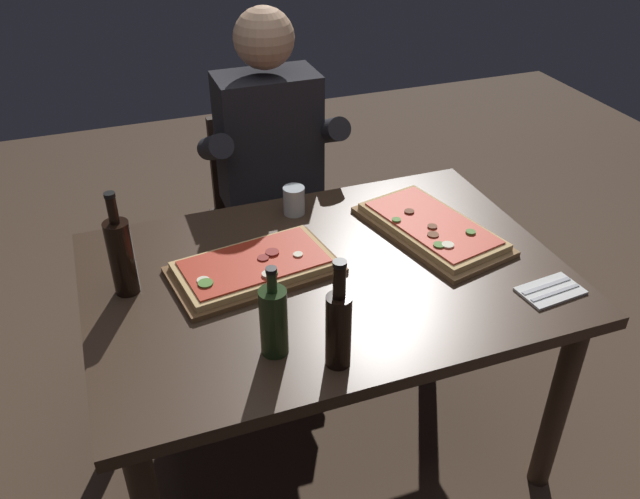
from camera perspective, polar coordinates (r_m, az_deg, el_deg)
The scene contains 11 objects.
ground_plane at distance 2.46m, azimuth 0.41°, elevation -16.15°, with size 6.40×6.40×0.00m, color #4C3828.
dining_table at distance 2.02m, azimuth 0.49°, elevation -4.18°, with size 1.40×0.96×0.74m.
pizza_rectangular_front at distance 1.96m, azimuth -5.68°, elevation -1.53°, with size 0.52×0.34×0.05m.
pizza_rectangular_left at distance 2.17m, azimuth 9.61°, elevation 1.88°, with size 0.39×0.56×0.05m.
wine_bottle_dark at distance 1.63m, azimuth -4.03°, elevation -6.11°, with size 0.07×0.07×0.26m.
oil_bottle_amber at distance 1.58m, azimuth 1.61°, elevation -6.63°, with size 0.06×0.06×0.30m.
vinegar_bottle_green at distance 1.90m, azimuth -16.79°, elevation -0.47°, with size 0.07×0.07×0.32m.
tumbler_near_camera at distance 2.23m, azimuth -2.26°, elevation 4.26°, with size 0.07×0.07×0.10m.
napkin_cutlery_set at distance 1.99m, azimuth 19.30°, elevation -3.38°, with size 0.19×0.13×0.01m.
diner_chair at distance 2.80m, azimuth -4.60°, elevation 3.55°, with size 0.44×0.44×0.87m.
seated_diner at distance 2.58m, azimuth -4.10°, elevation 7.24°, with size 0.53×0.41×1.33m.
Camera 1 is at (-0.56, -1.50, 1.88)m, focal length 37.02 mm.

